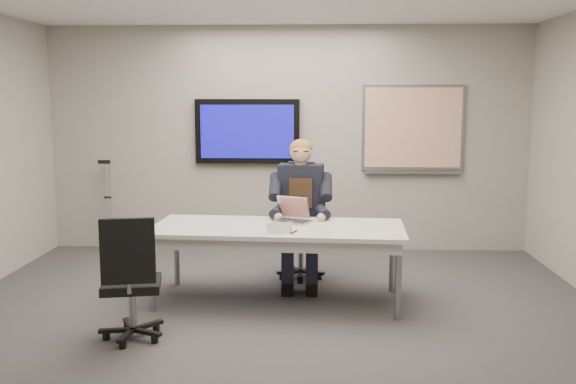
{
  "coord_description": "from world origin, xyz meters",
  "views": [
    {
      "loc": [
        0.34,
        -5.03,
        1.92
      ],
      "look_at": [
        0.08,
        1.06,
        1.02
      ],
      "focal_mm": 40.0,
      "sensor_mm": 36.0,
      "label": 1
    }
  ],
  "objects_px": {
    "conference_table": "(278,235)",
    "seated_person": "(300,227)",
    "office_chair_far": "(302,249)",
    "office_chair_near": "(132,302)",
    "laptop": "(293,215)"
  },
  "relations": [
    {
      "from": "conference_table",
      "to": "seated_person",
      "type": "relative_size",
      "value": 1.61
    },
    {
      "from": "office_chair_far",
      "to": "office_chair_near",
      "type": "bearing_deg",
      "value": -106.25
    },
    {
      "from": "seated_person",
      "to": "laptop",
      "type": "distance_m",
      "value": 0.38
    },
    {
      "from": "conference_table",
      "to": "office_chair_near",
      "type": "relative_size",
      "value": 2.35
    },
    {
      "from": "office_chair_far",
      "to": "seated_person",
      "type": "bearing_deg",
      "value": -74.49
    },
    {
      "from": "conference_table",
      "to": "laptop",
      "type": "bearing_deg",
      "value": 64.18
    },
    {
      "from": "seated_person",
      "to": "laptop",
      "type": "bearing_deg",
      "value": -95.5
    },
    {
      "from": "seated_person",
      "to": "office_chair_near",
      "type": "bearing_deg",
      "value": -123.01
    },
    {
      "from": "laptop",
      "to": "conference_table",
      "type": "bearing_deg",
      "value": -94.2
    },
    {
      "from": "office_chair_far",
      "to": "seated_person",
      "type": "distance_m",
      "value": 0.39
    },
    {
      "from": "office_chair_near",
      "to": "office_chair_far",
      "type": "bearing_deg",
      "value": -136.04
    },
    {
      "from": "office_chair_near",
      "to": "seated_person",
      "type": "bearing_deg",
      "value": -139.82
    },
    {
      "from": "office_chair_far",
      "to": "office_chair_near",
      "type": "relative_size",
      "value": 0.97
    },
    {
      "from": "office_chair_near",
      "to": "conference_table",
      "type": "bearing_deg",
      "value": -147.39
    },
    {
      "from": "conference_table",
      "to": "office_chair_far",
      "type": "xyz_separation_m",
      "value": [
        0.21,
        0.83,
        -0.33
      ]
    }
  ]
}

